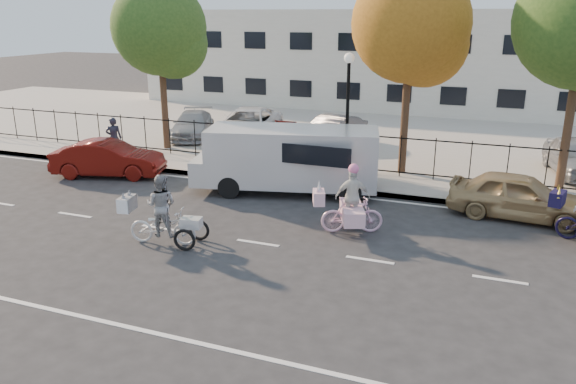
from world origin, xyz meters
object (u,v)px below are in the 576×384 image
at_px(zebra_trike, 162,217).
at_px(pedestrian, 114,138).
at_px(gold_sedan, 519,196).
at_px(lot_car_c, 331,132).
at_px(red_sedan, 108,159).
at_px(lot_car_b, 248,125).
at_px(white_van, 289,157).
at_px(lot_car_d, 576,157).
at_px(lamppost, 348,93).
at_px(unicorn_bike, 351,208).
at_px(lot_car_a, 193,125).

relative_size(zebra_trike, pedestrian, 1.31).
distance_m(gold_sedan, lot_car_c, 9.98).
xyz_separation_m(red_sedan, lot_car_b, (2.49, 6.82, 0.21)).
relative_size(white_van, lot_car_c, 1.61).
relative_size(zebra_trike, gold_sedan, 0.55).
relative_size(white_van, lot_car_d, 1.66).
distance_m(red_sedan, lot_car_b, 7.27).
height_order(lot_car_b, lot_car_c, lot_car_b).
bearing_deg(lamppost, gold_sedan, -21.43).
height_order(lamppost, zebra_trike, lamppost).
relative_size(lamppost, white_van, 0.67).
bearing_deg(lot_car_c, unicorn_bike, -53.40).
height_order(lamppost, red_sedan, lamppost).
height_order(lamppost, lot_car_c, lamppost).
xyz_separation_m(unicorn_bike, lot_car_b, (-7.32, 9.09, 0.15)).
distance_m(lamppost, red_sedan, 9.08).
height_order(unicorn_bike, lot_car_b, unicorn_bike).
height_order(red_sedan, pedestrian, pedestrian).
bearing_deg(lot_car_a, lot_car_c, -16.49).
xyz_separation_m(zebra_trike, lot_car_a, (-5.68, 11.29, 0.02)).
bearing_deg(unicorn_bike, lot_car_b, 17.50).
bearing_deg(lot_car_c, zebra_trike, -78.20).
bearing_deg(red_sedan, lamppost, -86.89).
bearing_deg(pedestrian, lot_car_c, -179.14).
height_order(zebra_trike, unicorn_bike, unicorn_bike).
distance_m(unicorn_bike, pedestrian, 11.64).
bearing_deg(white_van, lot_car_c, 80.60).
bearing_deg(lot_car_c, lot_car_d, 9.61).
height_order(gold_sedan, lot_car_a, gold_sedan).
relative_size(unicorn_bike, lot_car_a, 0.48).
relative_size(unicorn_bike, lot_car_b, 0.38).
relative_size(lamppost, zebra_trike, 1.97).
bearing_deg(lamppost, pedestrian, -173.23).
height_order(pedestrian, lot_car_d, pedestrian).
distance_m(zebra_trike, unicorn_bike, 5.04).
relative_size(gold_sedan, lot_car_c, 0.99).
distance_m(lot_car_b, lot_car_c, 3.97).
height_order(unicorn_bike, lot_car_d, unicorn_bike).
height_order(zebra_trike, red_sedan, zebra_trike).
relative_size(unicorn_bike, lot_car_c, 0.49).
distance_m(lot_car_b, lot_car_d, 13.60).
height_order(unicorn_bike, pedestrian, unicorn_bike).
bearing_deg(lot_car_b, red_sedan, -119.03).
distance_m(pedestrian, lot_car_d, 17.61).
bearing_deg(zebra_trike, lot_car_d, -55.84).
height_order(zebra_trike, lot_car_c, zebra_trike).
bearing_deg(lot_car_b, lot_car_a, 177.50).
bearing_deg(zebra_trike, pedestrian, 33.97).
bearing_deg(lot_car_b, lot_car_c, -6.28).
xyz_separation_m(unicorn_bike, pedestrian, (-10.91, 4.07, 0.27)).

